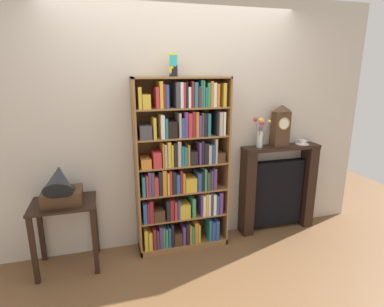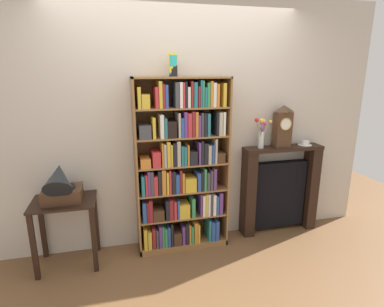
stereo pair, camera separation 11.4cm
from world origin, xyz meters
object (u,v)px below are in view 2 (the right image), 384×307
bookshelf (181,170)px  side_table_left (65,217)px  gramophone (60,185)px  cup_stack (173,65)px  fireplace_mantel (279,190)px  teacup_with_saucer (305,143)px  mantel_clock (283,126)px  flower_vase (262,133)px

bookshelf → side_table_left: (-1.16, -0.07, -0.36)m
bookshelf → gramophone: bearing=-173.8°
cup_stack → side_table_left: 1.79m
cup_stack → side_table_left: cup_stack is taller
fireplace_mantel → teacup_with_saucer: 0.61m
bookshelf → gramophone: (-1.16, -0.13, -0.01)m
mantel_clock → teacup_with_saucer: bearing=0.4°
cup_stack → fireplace_mantel: (1.26, 0.04, -1.41)m
fireplace_mantel → mantel_clock: 0.76m
bookshelf → cup_stack: cup_stack is taller
mantel_clock → flower_vase: bearing=-178.7°
cup_stack → teacup_with_saucer: (1.53, 0.02, -0.86)m
side_table_left → teacup_with_saucer: (2.63, 0.12, 0.56)m
gramophone → mantel_clock: mantel_clock is taller
mantel_clock → bookshelf: bearing=-177.7°
side_table_left → mantel_clock: (2.32, 0.11, 0.77)m
bookshelf → gramophone: size_ratio=4.01×
cup_stack → flower_vase: (0.97, 0.01, -0.71)m
flower_vase → teacup_with_saucer: (0.56, 0.01, -0.15)m
bookshelf → side_table_left: bookshelf is taller
gramophone → flower_vase: flower_vase is taller
bookshelf → fireplace_mantel: 1.25m
bookshelf → teacup_with_saucer: (1.47, 0.05, 0.19)m
flower_vase → teacup_with_saucer: size_ratio=2.22×
fireplace_mantel → mantel_clock: size_ratio=2.23×
cup_stack → fireplace_mantel: bearing=1.6°
flower_vase → teacup_with_saucer: flower_vase is taller
side_table_left → flower_vase: bearing=3.0°
fireplace_mantel → flower_vase: size_ratio=3.04×
bookshelf → side_table_left: bearing=-176.7°
fireplace_mantel → side_table_left: bearing=-176.8°
gramophone → flower_vase: size_ratio=1.32×
teacup_with_saucer → side_table_left: bearing=-177.5°
fireplace_mantel → gramophone: bearing=-175.4°
gramophone → fireplace_mantel: 2.39m
bookshelf → fireplace_mantel: size_ratio=1.75×
cup_stack → flower_vase: 1.21m
side_table_left → gramophone: gramophone is taller
gramophone → fireplace_mantel: (2.36, 0.19, -0.35)m
gramophone → cup_stack: bearing=8.1°
bookshelf → teacup_with_saucer: bookshelf is taller
cup_stack → gramophone: (-1.10, -0.16, -1.06)m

